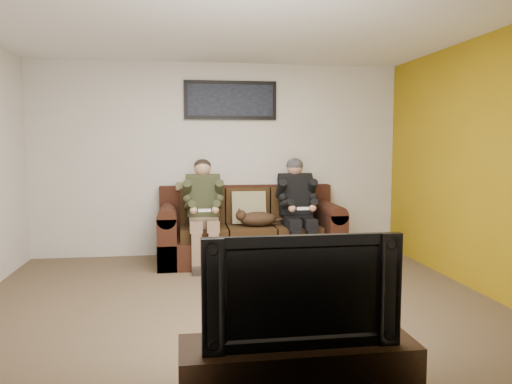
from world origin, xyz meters
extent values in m
plane|color=brown|center=(0.00, 0.00, 0.00)|extent=(5.00, 5.00, 0.00)
plane|color=silver|center=(0.00, 0.00, 2.60)|extent=(5.00, 5.00, 0.00)
plane|color=beige|center=(0.00, 2.25, 1.30)|extent=(5.00, 0.00, 5.00)
plane|color=beige|center=(0.00, -2.25, 1.30)|extent=(5.00, 0.00, 5.00)
plane|color=beige|center=(2.50, 0.00, 1.30)|extent=(0.00, 4.50, 4.50)
plane|color=#A07E10|center=(2.49, 0.00, 1.30)|extent=(0.00, 4.50, 4.50)
cube|color=#33180F|center=(0.36, 1.75, 0.16)|extent=(2.33, 1.00, 0.32)
cube|color=#33180F|center=(0.36, 2.15, 0.63)|extent=(2.33, 0.21, 0.63)
cube|color=#33180F|center=(-0.69, 1.75, 0.32)|extent=(0.23, 1.00, 0.63)
cube|color=#33180F|center=(1.40, 1.75, 0.32)|extent=(0.23, 1.00, 0.63)
cylinder|color=#33180F|center=(-0.69, 1.75, 0.63)|extent=(0.23, 1.00, 0.23)
cylinder|color=#33180F|center=(1.40, 1.75, 0.63)|extent=(0.23, 1.00, 0.23)
cube|color=#342210|center=(-0.24, 1.70, 0.39)|extent=(0.58, 0.63, 0.15)
cube|color=#342210|center=(-0.24, 2.00, 0.70)|extent=(0.58, 0.15, 0.47)
cube|color=#342210|center=(0.36, 1.70, 0.39)|extent=(0.58, 0.63, 0.15)
cube|color=#342210|center=(0.36, 2.00, 0.70)|extent=(0.58, 0.15, 0.47)
cube|color=#342210|center=(0.96, 1.70, 0.39)|extent=(0.58, 0.63, 0.15)
cube|color=#342210|center=(0.96, 2.00, 0.70)|extent=(0.58, 0.15, 0.47)
cube|color=#8E845D|center=(0.36, 1.88, 0.68)|extent=(0.44, 0.21, 0.44)
cube|color=tan|center=(-0.35, 2.13, 0.95)|extent=(0.48, 0.23, 0.08)
cube|color=#826951|center=(-0.24, 1.67, 0.54)|extent=(0.36, 0.30, 0.14)
cube|color=#2F331E|center=(-0.24, 1.77, 0.84)|extent=(0.40, 0.30, 0.53)
cylinder|color=#2F331E|center=(-0.24, 1.79, 1.05)|extent=(0.44, 0.18, 0.18)
sphere|color=tan|center=(-0.24, 1.81, 1.21)|extent=(0.21, 0.21, 0.21)
cube|color=#826951|center=(-0.34, 1.47, 0.53)|extent=(0.15, 0.42, 0.13)
cube|color=#826951|center=(-0.14, 1.47, 0.53)|extent=(0.15, 0.42, 0.13)
cube|color=#826951|center=(-0.34, 1.27, 0.23)|extent=(0.12, 0.13, 0.47)
cube|color=#826951|center=(-0.14, 1.27, 0.23)|extent=(0.12, 0.13, 0.47)
cube|color=black|center=(-0.34, 1.19, 0.04)|extent=(0.11, 0.26, 0.08)
cube|color=black|center=(-0.14, 1.19, 0.04)|extent=(0.11, 0.26, 0.08)
cylinder|color=#2F331E|center=(-0.44, 1.70, 0.94)|extent=(0.11, 0.30, 0.28)
cylinder|color=#2F331E|center=(-0.04, 1.70, 0.94)|extent=(0.11, 0.30, 0.28)
cylinder|color=#2F331E|center=(-0.41, 1.48, 0.78)|extent=(0.14, 0.32, 0.15)
cylinder|color=#2F331E|center=(-0.07, 1.48, 0.78)|extent=(0.14, 0.32, 0.15)
sphere|color=tan|center=(-0.37, 1.36, 0.73)|extent=(0.09, 0.09, 0.09)
sphere|color=tan|center=(-0.11, 1.36, 0.73)|extent=(0.09, 0.09, 0.09)
cube|color=white|center=(-0.24, 1.34, 0.73)|extent=(0.15, 0.04, 0.03)
ellipsoid|color=black|center=(-0.24, 1.82, 1.24)|extent=(0.22, 0.22, 0.17)
cube|color=black|center=(0.96, 1.67, 0.54)|extent=(0.36, 0.30, 0.14)
cube|color=black|center=(0.96, 1.77, 0.84)|extent=(0.40, 0.30, 0.53)
cylinder|color=black|center=(0.96, 1.79, 1.05)|extent=(0.44, 0.18, 0.18)
sphere|color=#AA775F|center=(0.96, 1.81, 1.21)|extent=(0.21, 0.21, 0.21)
cube|color=black|center=(0.86, 1.47, 0.53)|extent=(0.15, 0.42, 0.13)
cube|color=black|center=(1.06, 1.47, 0.53)|extent=(0.15, 0.42, 0.13)
cube|color=black|center=(0.86, 1.27, 0.23)|extent=(0.12, 0.13, 0.47)
cube|color=black|center=(1.06, 1.27, 0.23)|extent=(0.12, 0.13, 0.47)
cube|color=black|center=(0.86, 1.19, 0.04)|extent=(0.11, 0.26, 0.08)
cube|color=black|center=(1.06, 1.19, 0.04)|extent=(0.11, 0.26, 0.08)
cylinder|color=black|center=(0.76, 1.70, 0.94)|extent=(0.11, 0.30, 0.28)
cylinder|color=black|center=(1.16, 1.70, 0.94)|extent=(0.11, 0.30, 0.28)
cylinder|color=black|center=(0.79, 1.48, 0.78)|extent=(0.14, 0.32, 0.15)
cylinder|color=black|center=(1.13, 1.48, 0.78)|extent=(0.14, 0.32, 0.15)
sphere|color=#AA775F|center=(0.83, 1.36, 0.73)|extent=(0.09, 0.09, 0.09)
sphere|color=#AA775F|center=(1.09, 1.36, 0.73)|extent=(0.09, 0.09, 0.09)
cube|color=white|center=(0.96, 1.34, 0.73)|extent=(0.15, 0.04, 0.03)
ellipsoid|color=black|center=(0.96, 1.81, 1.24)|extent=(0.22, 0.22, 0.19)
ellipsoid|color=#432C1A|center=(0.44, 1.64, 0.56)|extent=(0.47, 0.26, 0.19)
sphere|color=#432C1A|center=(0.22, 1.61, 0.62)|extent=(0.14, 0.14, 0.14)
cone|color=#432C1A|center=(0.20, 1.57, 0.69)|extent=(0.04, 0.04, 0.04)
cone|color=#432C1A|center=(0.20, 1.64, 0.69)|extent=(0.04, 0.04, 0.04)
cylinder|color=#432C1A|center=(0.68, 1.69, 0.53)|extent=(0.26, 0.13, 0.08)
cube|color=black|center=(0.16, 2.22, 2.10)|extent=(1.25, 0.04, 0.52)
cube|color=black|center=(0.16, 2.19, 2.10)|extent=(1.15, 0.01, 0.42)
cube|color=black|center=(0.13, -1.95, 0.21)|extent=(1.33, 0.44, 0.42)
imported|color=black|center=(0.13, -1.95, 0.73)|extent=(1.08, 0.15, 0.62)
camera|label=1|loc=(-0.49, -4.58, 1.52)|focal=35.00mm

